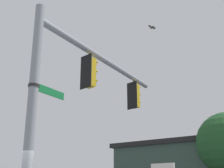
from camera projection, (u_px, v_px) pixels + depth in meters
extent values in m
cylinder|color=gray|center=(31.00, 117.00, 8.09)|extent=(0.27, 0.27, 6.72)
cylinder|color=gray|center=(106.00, 61.00, 11.97)|extent=(1.73, 7.19, 0.22)
cylinder|color=black|center=(90.00, 57.00, 11.04)|extent=(0.08, 0.08, 0.18)
cube|color=gold|center=(89.00, 73.00, 10.85)|extent=(0.36, 0.30, 1.05)
sphere|color=red|center=(94.00, 65.00, 11.09)|extent=(0.22, 0.22, 0.22)
cube|color=gold|center=(94.00, 62.00, 11.13)|extent=(0.24, 0.20, 0.03)
sphere|color=brown|center=(93.00, 74.00, 10.98)|extent=(0.22, 0.22, 0.22)
cube|color=gold|center=(94.00, 72.00, 11.02)|extent=(0.24, 0.20, 0.03)
sphere|color=#0F4C19|center=(93.00, 83.00, 10.87)|extent=(0.22, 0.22, 0.22)
cube|color=gold|center=(94.00, 81.00, 10.91)|extent=(0.24, 0.20, 0.03)
cube|color=black|center=(86.00, 71.00, 10.73)|extent=(0.54, 0.03, 1.22)
cylinder|color=black|center=(134.00, 83.00, 13.87)|extent=(0.08, 0.08, 0.18)
cube|color=gold|center=(134.00, 96.00, 13.67)|extent=(0.36, 0.30, 1.05)
sphere|color=red|center=(137.00, 89.00, 13.91)|extent=(0.22, 0.22, 0.22)
cube|color=gold|center=(137.00, 87.00, 13.96)|extent=(0.24, 0.20, 0.03)
sphere|color=brown|center=(137.00, 97.00, 13.80)|extent=(0.22, 0.22, 0.22)
cube|color=gold|center=(137.00, 95.00, 13.85)|extent=(0.24, 0.20, 0.03)
sphere|color=#0F4C19|center=(137.00, 105.00, 13.69)|extent=(0.22, 0.22, 0.22)
cube|color=gold|center=(138.00, 102.00, 13.74)|extent=(0.24, 0.20, 0.03)
cube|color=black|center=(132.00, 95.00, 13.56)|extent=(0.54, 0.03, 1.22)
cube|color=#147238|center=(51.00, 92.00, 8.94)|extent=(0.26, 1.08, 0.22)
cube|color=white|center=(51.00, 92.00, 8.93)|extent=(0.24, 1.08, 0.04)
cylinder|color=#262626|center=(34.00, 86.00, 8.36)|extent=(0.31, 0.31, 0.08)
ellipsoid|color=#4C4742|center=(152.00, 27.00, 14.85)|extent=(0.30, 0.19, 0.09)
cube|color=#4C4742|center=(152.00, 27.00, 14.86)|extent=(0.20, 0.38, 0.03)
cube|color=#4C4742|center=(152.00, 27.00, 14.84)|extent=(0.19, 0.37, 0.12)
cube|color=black|center=(223.00, 144.00, 20.20)|extent=(13.85, 8.50, 0.30)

